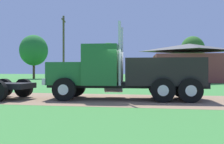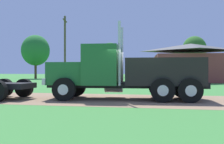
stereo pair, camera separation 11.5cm
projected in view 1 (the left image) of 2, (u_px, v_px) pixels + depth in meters
ground_plane at (136, 100)px, 12.73m from camera, size 200.00×200.00×0.00m
dirt_track at (136, 100)px, 12.73m from camera, size 120.00×5.60×0.01m
truck_foreground_white at (126, 73)px, 12.93m from camera, size 8.22×3.00×3.88m
shed_building at (189, 63)px, 33.41m from camera, size 10.19×7.89×5.12m
utility_pole_near at (64, 47)px, 32.80m from camera, size 0.52×2.19×8.70m
tree_left at (34, 50)px, 47.24m from camera, size 5.26×5.26×8.27m
tree_mid at (108, 55)px, 55.24m from camera, size 4.74×4.74×7.72m
tree_right at (193, 49)px, 42.62m from camera, size 3.98×3.98×7.40m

